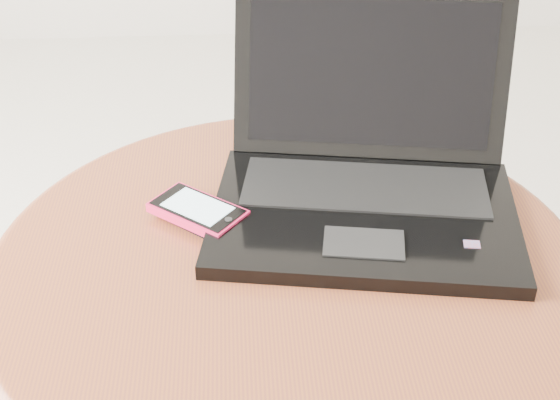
{
  "coord_description": "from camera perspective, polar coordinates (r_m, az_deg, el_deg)",
  "views": [
    {
      "loc": [
        0.02,
        -0.64,
        1.06
      ],
      "look_at": [
        0.06,
        0.06,
        0.59
      ],
      "focal_mm": 50.42,
      "sensor_mm": 36.0,
      "label": 1
    }
  ],
  "objects": [
    {
      "name": "laptop",
      "position": [
        0.93,
        6.25,
        1.96
      ],
      "size": [
        0.39,
        0.36,
        0.22
      ],
      "color": "black",
      "rests_on": "table"
    },
    {
      "name": "table",
      "position": [
        0.94,
        0.54,
        -9.39
      ],
      "size": [
        0.67,
        0.67,
        0.53
      ],
      "color": "#502814",
      "rests_on": "ground"
    },
    {
      "name": "phone_black",
      "position": [
        0.91,
        -4.81,
        -1.62
      ],
      "size": [
        0.11,
        0.11,
        0.01
      ],
      "color": "black",
      "rests_on": "table"
    },
    {
      "name": "phone_pink",
      "position": [
        0.91,
        -5.98,
        -0.79
      ],
      "size": [
        0.12,
        0.11,
        0.01
      ],
      "color": "#DC194A",
      "rests_on": "phone_black"
    }
  ]
}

